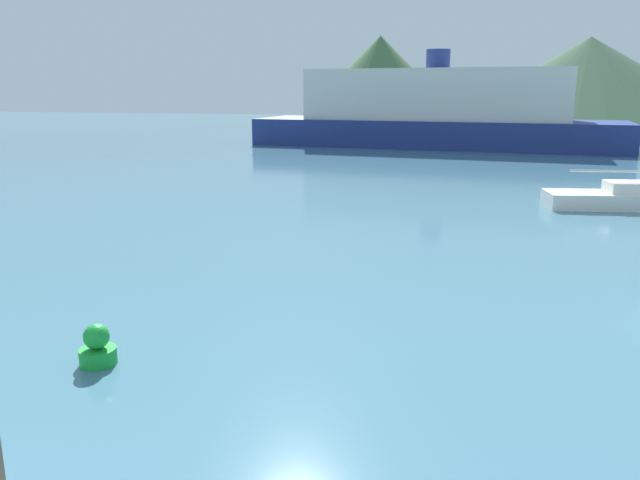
% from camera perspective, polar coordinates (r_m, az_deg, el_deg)
% --- Properties ---
extents(sailboat_middle, '(7.24, 3.11, 10.64)m').
position_cam_1_polar(sailboat_middle, '(29.41, 26.63, 3.53)').
color(sailboat_middle, white).
rests_on(sailboat_middle, ground_plane).
extents(ferry_distant, '(31.97, 10.83, 8.19)m').
position_cam_1_polar(ferry_distant, '(56.08, 10.54, 11.37)').
color(ferry_distant, navy).
rests_on(ferry_distant, ground_plane).
extents(buoy_marker, '(0.67, 0.67, 0.77)m').
position_cam_1_polar(buoy_marker, '(12.20, -19.69, -9.25)').
color(buoy_marker, green).
rests_on(buoy_marker, ground_plane).
extents(hill_west, '(28.74, 28.74, 13.78)m').
position_cam_1_polar(hill_west, '(111.58, 5.48, 14.59)').
color(hill_west, '#476B42').
rests_on(hill_west, ground_plane).
extents(hill_central, '(43.71, 43.71, 12.80)m').
position_cam_1_polar(hill_central, '(108.94, 23.25, 13.35)').
color(hill_central, '#38563D').
rests_on(hill_central, ground_plane).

